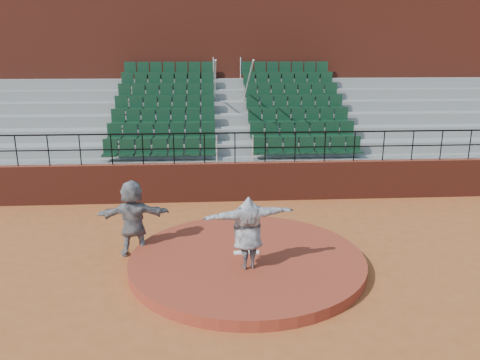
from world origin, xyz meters
name	(u,v)px	position (x,y,z in m)	size (l,w,h in m)	color
ground	(247,265)	(0.00, 0.00, 0.00)	(90.00, 90.00, 0.00)	#A15024
pitchers_mound	(247,260)	(0.00, 0.00, 0.12)	(5.50, 5.50, 0.25)	maroon
pitching_rubber	(247,252)	(0.00, 0.15, 0.27)	(0.60, 0.15, 0.03)	white
boundary_wall	(235,182)	(0.00, 5.00, 0.65)	(24.00, 0.30, 1.30)	maroon
wall_railing	(235,141)	(0.00, 5.00, 2.03)	(24.04, 0.05, 1.03)	black
seating_deck	(230,138)	(0.00, 8.64, 1.45)	(24.00, 5.97, 4.63)	gray
press_box_facade	(226,80)	(0.00, 12.60, 3.55)	(24.00, 3.00, 7.10)	maroon
pitcher	(248,233)	(-0.03, -0.60, 1.07)	(2.02, 0.55, 1.64)	black
fielder	(133,218)	(-2.73, 0.84, 0.95)	(1.76, 0.56, 1.90)	black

